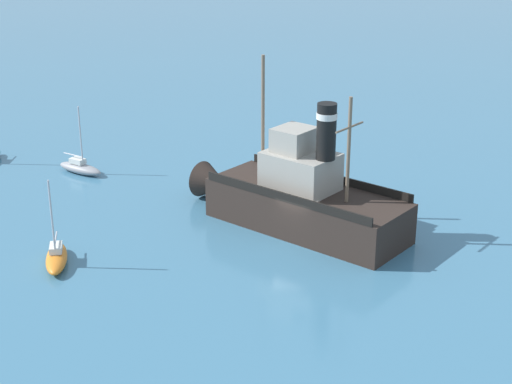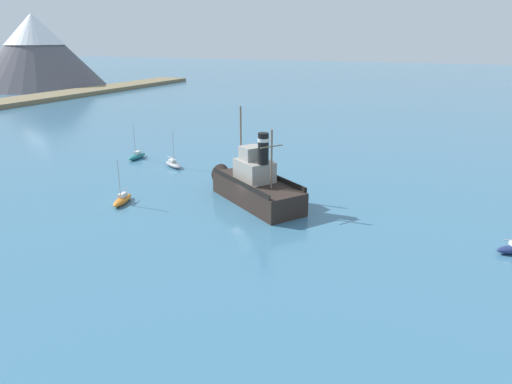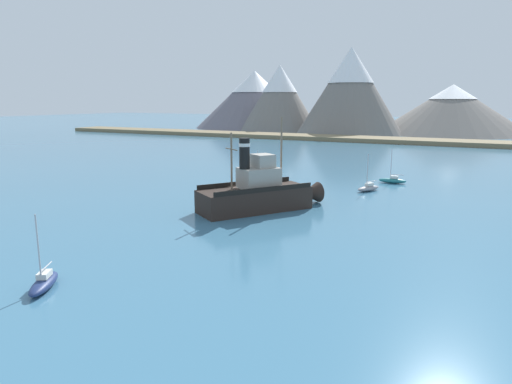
{
  "view_description": "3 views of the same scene",
  "coord_description": "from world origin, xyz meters",
  "px_view_note": "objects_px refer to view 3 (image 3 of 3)",
  "views": [
    {
      "loc": [
        -40.77,
        -1.53,
        18.59
      ],
      "look_at": [
        3.07,
        2.58,
        1.68
      ],
      "focal_mm": 55.0,
      "sensor_mm": 36.0,
      "label": 1
    },
    {
      "loc": [
        -40.28,
        -19.14,
        16.86
      ],
      "look_at": [
        -0.94,
        -1.58,
        2.19
      ],
      "focal_mm": 32.0,
      "sensor_mm": 36.0,
      "label": 2
    },
    {
      "loc": [
        23.49,
        -42.8,
        11.58
      ],
      "look_at": [
        0.73,
        1.6,
        1.55
      ],
      "focal_mm": 32.0,
      "sensor_mm": 36.0,
      "label": 3
    }
  ],
  "objects_px": {
    "sailboat_grey": "(368,188)",
    "sailboat_orange": "(260,183)",
    "old_tugboat": "(260,193)",
    "sailboat_teal": "(393,180)",
    "sailboat_navy": "(44,282)"
  },
  "relations": [
    {
      "from": "old_tugboat",
      "to": "sailboat_teal",
      "type": "bearing_deg",
      "value": 67.37
    },
    {
      "from": "sailboat_navy",
      "to": "sailboat_teal",
      "type": "xyz_separation_m",
      "value": [
        12.17,
        48.09,
        0.0
      ]
    },
    {
      "from": "old_tugboat",
      "to": "sailboat_navy",
      "type": "height_order",
      "value": "old_tugboat"
    },
    {
      "from": "old_tugboat",
      "to": "sailboat_teal",
      "type": "distance_m",
      "value": 25.06
    },
    {
      "from": "sailboat_navy",
      "to": "sailboat_teal",
      "type": "relative_size",
      "value": 1.0
    },
    {
      "from": "old_tugboat",
      "to": "sailboat_teal",
      "type": "relative_size",
      "value": 2.82
    },
    {
      "from": "sailboat_navy",
      "to": "sailboat_orange",
      "type": "relative_size",
      "value": 1.0
    },
    {
      "from": "sailboat_grey",
      "to": "sailboat_teal",
      "type": "height_order",
      "value": "same"
    },
    {
      "from": "old_tugboat",
      "to": "sailboat_grey",
      "type": "relative_size",
      "value": 2.82
    },
    {
      "from": "old_tugboat",
      "to": "sailboat_orange",
      "type": "xyz_separation_m",
      "value": [
        -6.31,
        12.57,
        -1.4
      ]
    },
    {
      "from": "old_tugboat",
      "to": "sailboat_grey",
      "type": "distance_m",
      "value": 17.66
    },
    {
      "from": "sailboat_navy",
      "to": "sailboat_grey",
      "type": "xyz_separation_m",
      "value": [
        10.49,
        40.7,
        0.0
      ]
    },
    {
      "from": "old_tugboat",
      "to": "sailboat_navy",
      "type": "relative_size",
      "value": 2.82
    },
    {
      "from": "sailboat_grey",
      "to": "sailboat_orange",
      "type": "xyz_separation_m",
      "value": [
        -14.25,
        -3.13,
        0.0
      ]
    },
    {
      "from": "sailboat_orange",
      "to": "old_tugboat",
      "type": "bearing_deg",
      "value": -63.35
    }
  ]
}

